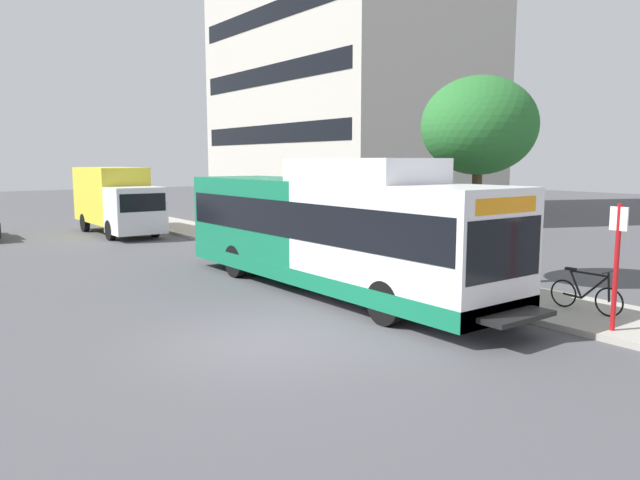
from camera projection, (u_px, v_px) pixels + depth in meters
The scene contains 7 objects.
ground_plane at pixel (127, 279), 18.12m from camera, with size 120.00×120.00×0.00m, color #4C4C51.
sidewalk_curb at pixel (346, 263), 20.66m from camera, with size 3.00×56.00×0.14m, color #A8A399.
transit_bus at pixel (329, 230), 16.34m from camera, with size 2.58×12.25×3.65m.
bus_stop_sign_pole at pixel (617, 258), 11.99m from camera, with size 0.10×0.36×2.60m.
bicycle_parked at pixel (586, 294), 13.65m from camera, with size 0.52×1.76×1.02m.
street_tree_near_stop at pixel (479, 126), 16.69m from camera, with size 3.24×3.24×5.80m.
box_truck_background at pixel (116, 199), 29.13m from camera, with size 2.32×7.01×3.25m.
Camera 1 is at (-5.88, -9.81, 3.59)m, focal length 33.41 mm.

